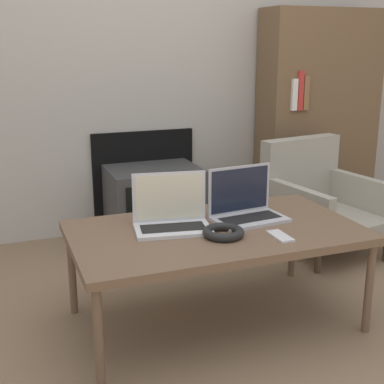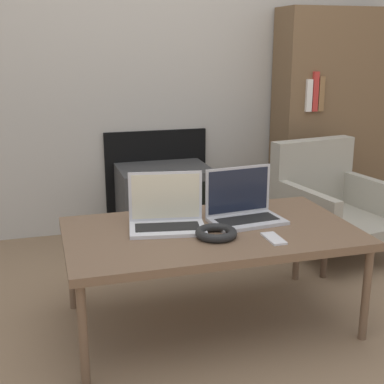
% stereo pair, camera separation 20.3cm
% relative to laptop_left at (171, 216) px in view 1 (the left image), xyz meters
% --- Properties ---
extents(ground_plane, '(14.00, 14.00, 0.00)m').
position_rel_laptop_left_xyz_m(ground_plane, '(0.18, -0.44, -0.52)').
color(ground_plane, '#7A6047').
extents(wall_back, '(7.00, 0.08, 2.60)m').
position_rel_laptop_left_xyz_m(wall_back, '(0.18, 1.35, 0.77)').
color(wall_back, '#ADA89E').
rests_on(wall_back, ground_plane).
extents(table, '(1.28, 0.72, 0.46)m').
position_rel_laptop_left_xyz_m(table, '(0.18, -0.08, -0.09)').
color(table, brown).
rests_on(table, ground_plane).
extents(laptop_left, '(0.36, 0.25, 0.24)m').
position_rel_laptop_left_xyz_m(laptop_left, '(0.00, 0.00, 0.00)').
color(laptop_left, silver).
rests_on(laptop_left, table).
extents(laptop_right, '(0.35, 0.24, 0.24)m').
position_rel_laptop_left_xyz_m(laptop_right, '(0.36, 0.00, 0.00)').
color(laptop_right, '#B2B2B7').
rests_on(laptop_right, table).
extents(headphones, '(0.18, 0.18, 0.04)m').
position_rel_laptop_left_xyz_m(headphones, '(0.17, -0.18, -0.04)').
color(headphones, black).
rests_on(headphones, table).
extents(phone, '(0.06, 0.14, 0.01)m').
position_rel_laptop_left_xyz_m(phone, '(0.39, -0.27, -0.05)').
color(phone, silver).
rests_on(phone, table).
extents(tv, '(0.58, 0.45, 0.48)m').
position_rel_laptop_left_xyz_m(tv, '(0.24, 1.07, -0.28)').
color(tv, '#383838').
rests_on(tv, ground_plane).
extents(armchair, '(0.67, 0.73, 0.67)m').
position_rel_laptop_left_xyz_m(armchair, '(1.16, 0.59, -0.19)').
color(armchair, gray).
rests_on(armchair, ground_plane).
extents(bookshelf, '(0.85, 0.32, 1.48)m').
position_rel_laptop_left_xyz_m(bookshelf, '(1.50, 1.15, 0.22)').
color(bookshelf, brown).
rests_on(bookshelf, ground_plane).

